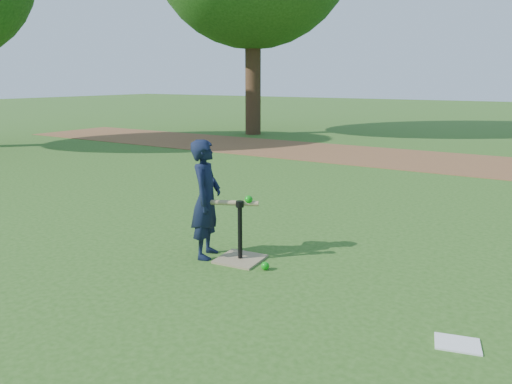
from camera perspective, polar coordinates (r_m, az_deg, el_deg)
The scene contains 7 objects.
ground at distance 5.09m, azimuth -4.09°, elevation -7.83°, with size 80.00×80.00×0.00m, color #285116.
dirt_strip at distance 11.81m, azimuth 18.00°, elevation 3.53°, with size 24.00×3.00×0.01m, color brown.
child at distance 5.06m, azimuth -5.71°, elevation -0.83°, with size 0.44×0.29×1.21m, color black.
wiffle_ball_ground at distance 4.84m, azimuth 1.06°, elevation -8.44°, with size 0.08×0.08×0.08m, color #0D9611.
clipboard at distance 3.86m, azimuth 22.04°, elevation -15.78°, with size 0.30×0.23×0.01m, color white.
batting_tee at distance 5.06m, azimuth -1.82°, elevation -6.61°, with size 0.47×0.47×0.61m.
swing_action at distance 4.98m, azimuth -2.99°, elevation -1.12°, with size 0.62×0.30×0.11m.
Camera 1 is at (2.84, -3.83, 1.80)m, focal length 35.00 mm.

